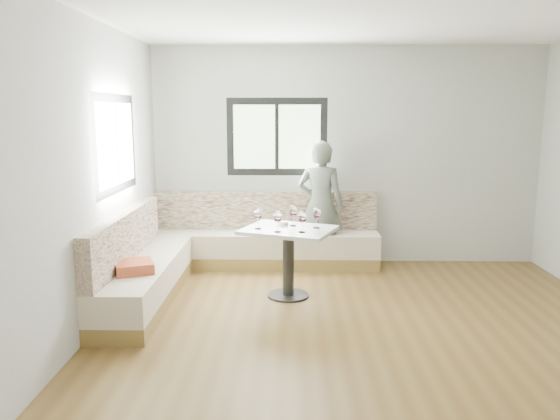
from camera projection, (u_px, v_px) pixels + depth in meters
name	position (u px, v px, depth m)	size (l,w,h in m)	color
room	(365.00, 178.00, 4.70)	(5.01, 5.01, 2.81)	brown
banquette	(217.00, 252.00, 6.45)	(2.90, 2.80, 0.95)	olive
table	(288.00, 246.00, 5.82)	(1.11, 1.00, 0.75)	black
person	(321.00, 205.00, 6.89)	(0.59, 0.39, 1.62)	#575E56
olive_ramekin	(283.00, 223.00, 5.94)	(0.11, 0.11, 0.04)	white
wine_glass_a	(258.00, 214.00, 5.73)	(0.10, 0.10, 0.22)	white
wine_glass_b	(278.00, 217.00, 5.58)	(0.10, 0.10, 0.22)	white
wine_glass_c	(302.00, 218.00, 5.56)	(0.10, 0.10, 0.22)	white
wine_glass_d	(293.00, 212.00, 5.88)	(0.10, 0.10, 0.22)	white
wine_glass_e	(317.00, 214.00, 5.76)	(0.10, 0.10, 0.22)	white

